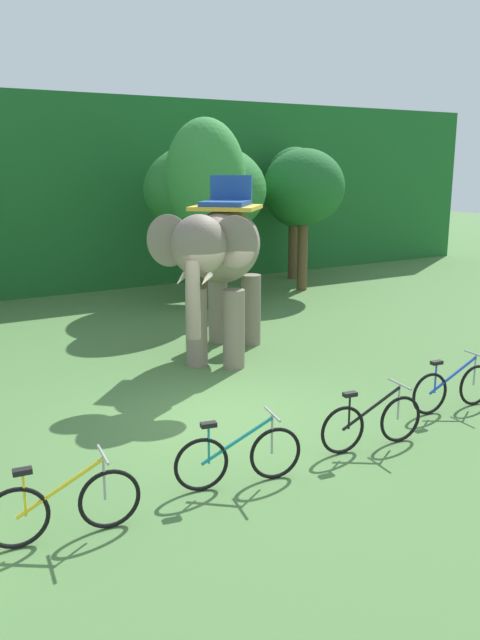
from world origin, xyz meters
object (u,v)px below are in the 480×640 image
(bike_teal, at_px, (239,457))
(bike_yellow, at_px, (64,506))
(tree_center, at_px, (304,188))
(tree_center_left, at_px, (294,188))
(elephant, at_px, (221,255))
(tree_center_right, at_px, (206,179))
(bike_blue, at_px, (453,388))
(bike_black, at_px, (372,422))
(tree_right, at_px, (205,190))

(bike_teal, bearing_deg, bike_yellow, -178.26)
(tree_center, xyz_separation_m, tree_center_left, (1.01, 1.93, -0.09))
(elephant, relative_size, bike_teal, 2.24)
(tree_center_right, height_order, bike_yellow, tree_center_right)
(bike_teal, xyz_separation_m, bike_blue, (4.41, 0.41, 0.00))
(elephant, height_order, bike_yellow, elephant)
(tree_center_left, xyz_separation_m, bike_yellow, (-11.86, -12.33, -2.78))
(elephant, distance_m, bike_black, 5.33)
(tree_right, relative_size, elephant, 1.22)
(tree_center_left, distance_m, bike_blue, 13.23)
(tree_center_left, bearing_deg, bike_yellow, -133.88)
(elephant, bearing_deg, bike_blue, -67.90)
(elephant, xyz_separation_m, bike_teal, (-2.56, -4.98, -1.82))
(tree_center, distance_m, bike_yellow, 15.30)
(bike_teal, relative_size, bike_black, 0.99)
(bike_yellow, xyz_separation_m, bike_teal, (2.27, 0.07, 0.00))
(tree_center, relative_size, tree_center_left, 0.98)
(elephant, bearing_deg, bike_yellow, -133.74)
(tree_center, bearing_deg, tree_right, 177.19)
(tree_center_left, height_order, bike_teal, tree_center_left)
(elephant, bearing_deg, tree_center, 41.67)
(tree_right, bearing_deg, bike_yellow, -125.04)
(tree_right, bearing_deg, bike_black, -105.49)
(tree_center_left, height_order, elephant, tree_center_left)
(bike_teal, relative_size, bike_blue, 0.99)
(bike_yellow, height_order, bike_black, same)
(tree_center, height_order, bike_yellow, tree_center)
(bike_black, xyz_separation_m, bike_blue, (2.19, 0.44, 0.00))
(tree_right, bearing_deg, tree_center_left, 21.61)
(tree_right, relative_size, bike_blue, 2.70)
(tree_center_left, relative_size, elephant, 1.21)
(tree_center, relative_size, elephant, 1.19)
(tree_center, bearing_deg, tree_center_right, -166.84)
(tree_center_right, relative_size, bike_black, 3.07)
(elephant, relative_size, bike_black, 2.22)
(bike_black, bearing_deg, elephant, 86.18)
(tree_center, height_order, bike_black, tree_center)
(tree_center_left, bearing_deg, elephant, -133.98)
(tree_center_right, distance_m, tree_right, 1.29)
(tree_right, height_order, bike_black, tree_right)
(elephant, height_order, bike_black, elephant)
(tree_right, bearing_deg, bike_blue, -94.14)
(tree_right, relative_size, tree_center_left, 1.01)
(bike_teal, bearing_deg, tree_center, 50.30)
(tree_center_left, relative_size, bike_black, 2.68)
(tree_center_right, distance_m, bike_black, 10.23)
(tree_center_left, height_order, bike_blue, tree_center_left)
(tree_right, height_order, bike_yellow, tree_right)
(tree_center_right, xyz_separation_m, tree_right, (0.57, 1.11, -0.35))
(tree_center_right, relative_size, bike_teal, 3.10)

